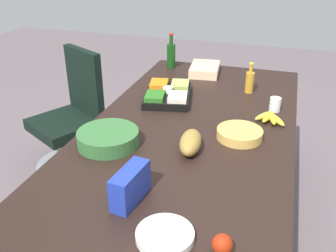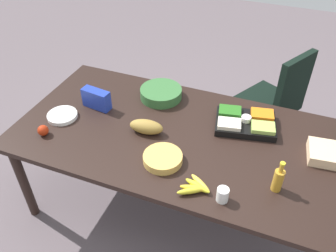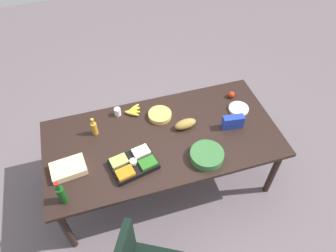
% 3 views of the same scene
% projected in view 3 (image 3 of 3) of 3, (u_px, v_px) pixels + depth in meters
% --- Properties ---
extents(ground_plane, '(10.00, 10.00, 0.00)m').
position_uv_depth(ground_plane, '(163.00, 178.00, 3.83)').
color(ground_plane, '#685B60').
extents(conference_table, '(2.41, 1.18, 0.78)m').
position_uv_depth(conference_table, '(163.00, 141.00, 3.29)').
color(conference_table, black).
rests_on(conference_table, ground).
extents(dressing_bottle, '(0.07, 0.07, 0.22)m').
position_uv_depth(dressing_bottle, '(94.00, 128.00, 3.22)').
color(dressing_bottle, gold).
rests_on(dressing_bottle, conference_table).
extents(chip_bowl, '(0.32, 0.32, 0.05)m').
position_uv_depth(chip_bowl, '(160.00, 115.00, 3.42)').
color(chip_bowl, '#E0AF53').
rests_on(chip_bowl, conference_table).
extents(veggie_tray, '(0.47, 0.38, 0.09)m').
position_uv_depth(veggie_tray, '(134.00, 164.00, 2.98)').
color(veggie_tray, black).
rests_on(veggie_tray, conference_table).
extents(chip_bag_blue, '(0.23, 0.11, 0.15)m').
position_uv_depth(chip_bag_blue, '(233.00, 122.00, 3.28)').
color(chip_bag_blue, '#2138AB').
rests_on(chip_bag_blue, conference_table).
extents(apple_red, '(0.08, 0.08, 0.08)m').
position_uv_depth(apple_red, '(231.00, 95.00, 3.61)').
color(apple_red, '#AD290E').
rests_on(apple_red, conference_table).
extents(sheet_cake, '(0.34, 0.25, 0.07)m').
position_uv_depth(sheet_cake, '(68.00, 169.00, 2.95)').
color(sheet_cake, beige).
rests_on(sheet_cake, conference_table).
extents(bread_loaf, '(0.25, 0.14, 0.10)m').
position_uv_depth(bread_loaf, '(185.00, 124.00, 3.30)').
color(bread_loaf, olive).
rests_on(bread_loaf, conference_table).
extents(paper_plate_stack, '(0.25, 0.25, 0.03)m').
position_uv_depth(paper_plate_stack, '(239.00, 109.00, 3.50)').
color(paper_plate_stack, white).
rests_on(paper_plate_stack, conference_table).
extents(banana_bunch, '(0.19, 0.20, 0.04)m').
position_uv_depth(banana_bunch, '(133.00, 111.00, 3.46)').
color(banana_bunch, gold).
rests_on(banana_bunch, conference_table).
extents(wine_bottle, '(0.07, 0.07, 0.29)m').
position_uv_depth(wine_bottle, '(62.00, 194.00, 2.69)').
color(wine_bottle, '#124213').
rests_on(wine_bottle, conference_table).
extents(paper_cup, '(0.08, 0.08, 0.09)m').
position_uv_depth(paper_cup, '(118.00, 112.00, 3.42)').
color(paper_cup, white).
rests_on(paper_cup, conference_table).
extents(salad_bowl, '(0.40, 0.40, 0.08)m').
position_uv_depth(salad_bowl, '(207.00, 155.00, 3.04)').
color(salad_bowl, '#356A35').
rests_on(salad_bowl, conference_table).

